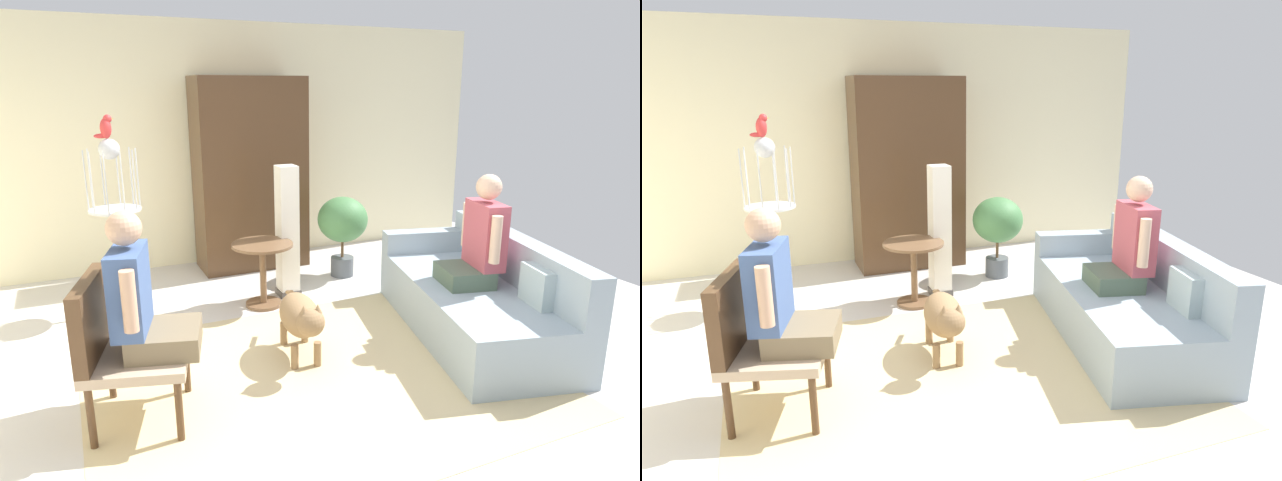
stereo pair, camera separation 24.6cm
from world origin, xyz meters
TOP-DOWN VIEW (x-y plane):
  - ground_plane at (0.00, 0.00)m, footprint 7.41×7.41m
  - back_wall at (0.00, 3.02)m, footprint 6.78×0.12m
  - area_rug at (-0.02, -0.02)m, footprint 3.04×2.44m
  - couch at (1.48, 0.15)m, footprint 1.38×2.20m
  - armchair at (-1.29, 0.00)m, footprint 0.72×0.76m
  - person_on_couch at (1.45, 0.13)m, footprint 0.51×0.56m
  - person_on_armchair at (-1.14, -0.04)m, footprint 0.56×0.57m
  - round_end_table at (0.07, 1.39)m, footprint 0.55×0.55m
  - dog at (-0.01, 0.29)m, footprint 0.37×0.90m
  - bird_cage_stand at (-1.11, 1.76)m, footprint 0.44×0.44m
  - parrot at (-1.12, 1.76)m, footprint 0.17×0.10m
  - potted_plant at (1.11, 1.85)m, footprint 0.53×0.53m
  - column_lamp at (0.38, 1.55)m, footprint 0.20×0.20m
  - armoire_cabinet at (0.36, 2.61)m, footprint 1.16×0.56m

SIDE VIEW (x-z plane):
  - ground_plane at x=0.00m, z-range 0.00..0.00m
  - area_rug at x=-0.02m, z-range 0.00..0.01m
  - couch at x=1.48m, z-range -0.11..0.68m
  - dog at x=-0.01m, z-range 0.06..0.60m
  - round_end_table at x=0.07m, z-range 0.09..0.69m
  - armchair at x=-1.29m, z-range 0.07..0.98m
  - potted_plant at x=1.11m, z-range 0.15..1.00m
  - column_lamp at x=0.38m, z-range -0.01..1.25m
  - person_on_armchair at x=-1.14m, z-range 0.34..1.19m
  - person_on_couch at x=1.45m, z-range 0.34..1.21m
  - bird_cage_stand at x=-1.11m, z-range 0.08..1.62m
  - armoire_cabinet at x=0.36m, z-range 0.00..2.06m
  - back_wall at x=0.00m, z-range 0.00..2.64m
  - parrot at x=-1.12m, z-range 1.53..1.73m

